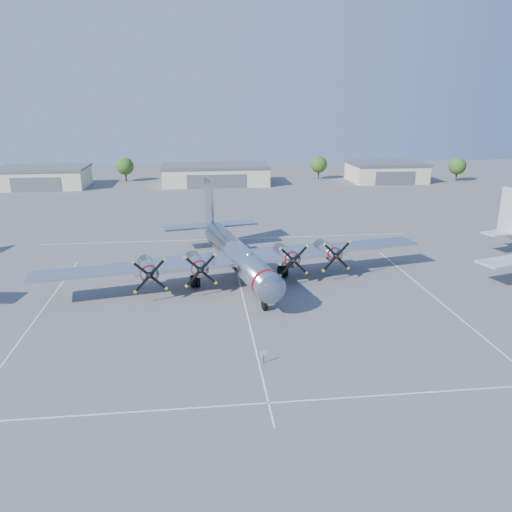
{
  "coord_description": "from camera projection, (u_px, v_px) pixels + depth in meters",
  "views": [
    {
      "loc": [
        -4.66,
        -54.13,
        21.67
      ],
      "look_at": [
        2.15,
        4.87,
        3.2
      ],
      "focal_mm": 35.0,
      "sensor_mm": 36.0,
      "label": 1
    }
  ],
  "objects": [
    {
      "name": "parking_lines",
      "position": [
        244.0,
        301.0,
        56.63
      ],
      "size": [
        60.0,
        50.08,
        0.01
      ],
      "color": "silver",
      "rests_on": "ground"
    },
    {
      "name": "tree_west",
      "position": [
        125.0,
        166.0,
        139.68
      ],
      "size": [
        4.8,
        4.8,
        6.64
      ],
      "color": "#382619",
      "rests_on": "ground"
    },
    {
      "name": "hangar_center",
      "position": [
        216.0,
        174.0,
        135.24
      ],
      "size": [
        28.6,
        14.6,
        5.4
      ],
      "color": "beige",
      "rests_on": "ground"
    },
    {
      "name": "info_placard",
      "position": [
        264.0,
        355.0,
        42.86
      ],
      "size": [
        0.57,
        0.25,
        1.14
      ],
      "rotation": [
        0.0,
        0.0,
        0.37
      ],
      "color": "black",
      "rests_on": "ground"
    },
    {
      "name": "hangar_east",
      "position": [
        386.0,
        172.0,
        140.49
      ],
      "size": [
        20.6,
        14.6,
        5.4
      ],
      "color": "beige",
      "rests_on": "ground"
    },
    {
      "name": "hangar_west",
      "position": [
        43.0,
        177.0,
        130.31
      ],
      "size": [
        22.6,
        14.6,
        5.4
      ],
      "color": "beige",
      "rests_on": "ground"
    },
    {
      "name": "ground",
      "position": [
        243.0,
        295.0,
        58.29
      ],
      "size": [
        260.0,
        260.0,
        0.0
      ],
      "primitive_type": "plane",
      "color": "#505052",
      "rests_on": "ground"
    },
    {
      "name": "main_bomber_b29",
      "position": [
        236.0,
        277.0,
        64.41
      ],
      "size": [
        54.17,
        42.26,
        10.72
      ],
      "primitive_type": null,
      "rotation": [
        0.0,
        0.0,
        0.2
      ],
      "color": "silver",
      "rests_on": "ground"
    },
    {
      "name": "tree_east",
      "position": [
        319.0,
        164.0,
        143.8
      ],
      "size": [
        4.8,
        4.8,
        6.64
      ],
      "color": "#382619",
      "rests_on": "ground"
    },
    {
      "name": "tree_far_east",
      "position": [
        457.0,
        166.0,
        140.37
      ],
      "size": [
        4.8,
        4.8,
        6.64
      ],
      "color": "#382619",
      "rests_on": "ground"
    }
  ]
}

